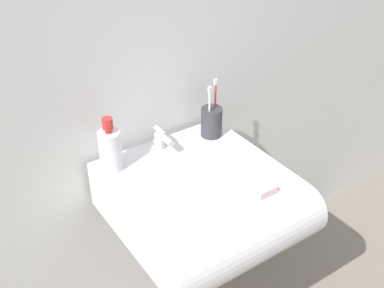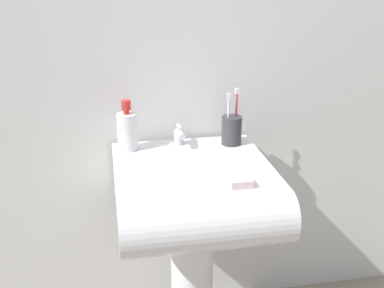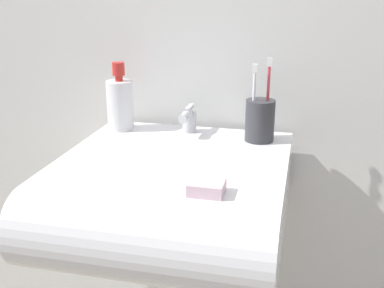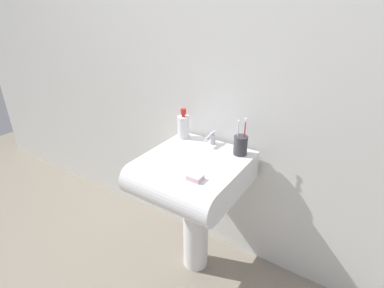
# 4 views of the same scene
# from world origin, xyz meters

# --- Properties ---
(wall_back) EXTENTS (5.00, 0.05, 2.40)m
(wall_back) POSITION_xyz_m (0.00, 0.28, 1.20)
(wall_back) COLOR silver
(wall_back) RESTS_ON ground
(sink_pedestal) EXTENTS (0.15, 0.15, 0.59)m
(sink_pedestal) POSITION_xyz_m (0.00, 0.00, 0.29)
(sink_pedestal) COLOR white
(sink_pedestal) RESTS_ON ground
(sink_basin) EXTENTS (0.51, 0.56, 0.16)m
(sink_basin) POSITION_xyz_m (0.00, -0.06, 0.67)
(sink_basin) COLOR white
(sink_basin) RESTS_ON sink_pedestal
(faucet) EXTENTS (0.04, 0.10, 0.07)m
(faucet) POSITION_xyz_m (-0.01, 0.18, 0.79)
(faucet) COLOR silver
(faucet) RESTS_ON sink_basin
(toothbrush_cup) EXTENTS (0.07, 0.07, 0.20)m
(toothbrush_cup) POSITION_xyz_m (0.17, 0.16, 0.81)
(toothbrush_cup) COLOR #38383D
(toothbrush_cup) RESTS_ON sink_basin
(soap_bottle) EXTENTS (0.07, 0.07, 0.18)m
(soap_bottle) POSITION_xyz_m (-0.20, 0.17, 0.82)
(soap_bottle) COLOR white
(soap_bottle) RESTS_ON sink_basin
(bar_soap) EXTENTS (0.07, 0.06, 0.02)m
(bar_soap) POSITION_xyz_m (0.11, -0.18, 0.76)
(bar_soap) COLOR silver
(bar_soap) RESTS_ON sink_basin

